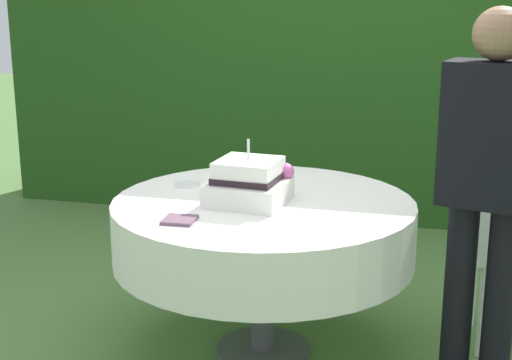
{
  "coord_description": "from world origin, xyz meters",
  "views": [
    {
      "loc": [
        0.75,
        -3.11,
        1.67
      ],
      "look_at": [
        -0.03,
        -0.02,
        0.84
      ],
      "focal_mm": 52.26,
      "sensor_mm": 36.0,
      "label": 1
    }
  ],
  "objects_px": {
    "serving_plate_far": "(248,180)",
    "wedding_cake": "(249,183)",
    "napkin_stack": "(180,220)",
    "serving_plate_near": "(188,185)",
    "cake_table": "(263,229)",
    "standing_person": "(488,185)"
  },
  "relations": [
    {
      "from": "wedding_cake",
      "to": "standing_person",
      "type": "height_order",
      "value": "standing_person"
    },
    {
      "from": "cake_table",
      "to": "serving_plate_near",
      "type": "bearing_deg",
      "value": 158.64
    },
    {
      "from": "napkin_stack",
      "to": "wedding_cake",
      "type": "bearing_deg",
      "value": 58.33
    },
    {
      "from": "wedding_cake",
      "to": "serving_plate_far",
      "type": "distance_m",
      "value": 0.39
    },
    {
      "from": "wedding_cake",
      "to": "serving_plate_far",
      "type": "relative_size",
      "value": 2.63
    },
    {
      "from": "cake_table",
      "to": "standing_person",
      "type": "bearing_deg",
      "value": -13.49
    },
    {
      "from": "serving_plate_far",
      "to": "serving_plate_near",
      "type": "bearing_deg",
      "value": -148.92
    },
    {
      "from": "cake_table",
      "to": "serving_plate_near",
      "type": "distance_m",
      "value": 0.47
    },
    {
      "from": "cake_table",
      "to": "serving_plate_far",
      "type": "height_order",
      "value": "serving_plate_far"
    },
    {
      "from": "napkin_stack",
      "to": "serving_plate_near",
      "type": "bearing_deg",
      "value": 105.93
    },
    {
      "from": "wedding_cake",
      "to": "serving_plate_near",
      "type": "height_order",
      "value": "wedding_cake"
    },
    {
      "from": "cake_table",
      "to": "wedding_cake",
      "type": "relative_size",
      "value": 3.78
    },
    {
      "from": "serving_plate_far",
      "to": "wedding_cake",
      "type": "bearing_deg",
      "value": -74.05
    },
    {
      "from": "cake_table",
      "to": "serving_plate_far",
      "type": "bearing_deg",
      "value": 116.19
    },
    {
      "from": "wedding_cake",
      "to": "standing_person",
      "type": "relative_size",
      "value": 0.22
    },
    {
      "from": "serving_plate_near",
      "to": "napkin_stack",
      "type": "bearing_deg",
      "value": -74.07
    },
    {
      "from": "cake_table",
      "to": "napkin_stack",
      "type": "height_order",
      "value": "napkin_stack"
    },
    {
      "from": "serving_plate_near",
      "to": "cake_table",
      "type": "bearing_deg",
      "value": -21.36
    },
    {
      "from": "cake_table",
      "to": "napkin_stack",
      "type": "relative_size",
      "value": 10.54
    },
    {
      "from": "serving_plate_near",
      "to": "napkin_stack",
      "type": "height_order",
      "value": "napkin_stack"
    },
    {
      "from": "napkin_stack",
      "to": "standing_person",
      "type": "distance_m",
      "value": 1.22
    },
    {
      "from": "wedding_cake",
      "to": "napkin_stack",
      "type": "xyz_separation_m",
      "value": [
        -0.21,
        -0.34,
        -0.08
      ]
    }
  ]
}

